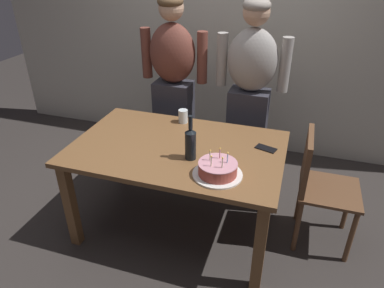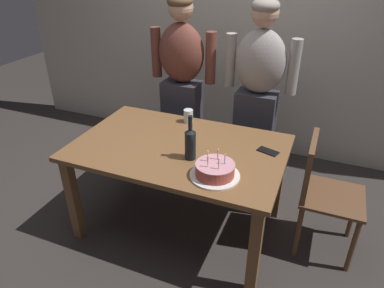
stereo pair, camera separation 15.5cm
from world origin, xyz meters
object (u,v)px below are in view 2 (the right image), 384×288
cell_phone (268,151)px  person_woman_cardigan (257,97)px  birthday_cake (215,171)px  person_man_bearded (182,87)px  dining_chair (321,187)px  wine_bottle (190,143)px  water_glass_near (188,116)px

cell_phone → person_woman_cardigan: (-0.23, 0.64, 0.13)m
birthday_cake → person_woman_cardigan: size_ratio=0.19×
birthday_cake → person_man_bearded: person_man_bearded is taller
birthday_cake → dining_chair: size_ratio=0.36×
birthday_cake → wine_bottle: (-0.22, 0.14, 0.08)m
person_woman_cardigan → person_man_bearded: bearing=0.0°
wine_bottle → cell_phone: bearing=31.1°
water_glass_near → dining_chair: (1.08, -0.19, -0.28)m
water_glass_near → dining_chair: dining_chair is taller
water_glass_near → wine_bottle: wine_bottle is taller
wine_bottle → birthday_cake: bearing=-32.4°
water_glass_near → person_man_bearded: (-0.23, 0.40, 0.08)m
birthday_cake → water_glass_near: 0.79m
person_man_bearded → dining_chair: person_man_bearded is taller
birthday_cake → wine_bottle: bearing=147.6°
birthday_cake → person_man_bearded: 1.26m
cell_phone → person_woman_cardigan: bearing=127.4°
water_glass_near → person_woman_cardigan: size_ratio=0.06×
person_man_bearded → person_woman_cardigan: size_ratio=1.00×
person_man_bearded → dining_chair: 1.49m
cell_phone → person_man_bearded: (-0.93, 0.64, 0.13)m
wine_bottle → person_man_bearded: (-0.46, 0.92, 0.01)m
birthday_cake → cell_phone: 0.49m
wine_bottle → dining_chair: 0.97m
person_woman_cardigan → dining_chair: (0.62, -0.60, -0.36)m
person_woman_cardigan → birthday_cake: bearing=89.5°
cell_phone → dining_chair: (0.38, 0.04, -0.23)m
cell_phone → person_man_bearded: bearing=162.7°
wine_bottle → person_man_bearded: bearing=116.7°
birthday_cake → water_glass_near: (-0.45, 0.65, 0.01)m
person_man_bearded → cell_phone: bearing=145.5°
person_man_bearded → dining_chair: bearing=155.5°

